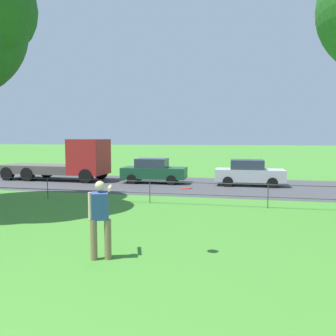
% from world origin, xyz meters
% --- Properties ---
extents(street_strip, '(80.00, 7.96, 0.01)m').
position_xyz_m(street_strip, '(0.00, 18.34, 0.00)').
color(street_strip, '#424247').
rests_on(street_strip, ground).
extents(park_fence, '(29.45, 0.04, 1.00)m').
position_xyz_m(park_fence, '(-0.00, 12.49, 0.67)').
color(park_fence, '#333833').
rests_on(park_fence, ground).
extents(person_thrower, '(0.49, 0.87, 1.83)m').
position_xyz_m(person_thrower, '(0.68, 5.74, 0.99)').
color(person_thrower, '#846B4C').
rests_on(person_thrower, ground).
extents(frisbee, '(0.38, 0.38, 0.06)m').
position_xyz_m(frisbee, '(2.57, 6.45, 1.61)').
color(frisbee, red).
extents(flatbed_truck_center, '(7.37, 2.63, 2.75)m').
position_xyz_m(flatbed_truck_center, '(-7.40, 19.07, 1.22)').
color(flatbed_truck_center, '#B22323').
rests_on(flatbed_truck_center, ground).
extents(car_dark_green_left, '(4.04, 1.89, 1.54)m').
position_xyz_m(car_dark_green_left, '(-1.54, 19.03, 0.78)').
color(car_dark_green_left, '#194C2D').
rests_on(car_dark_green_left, ground).
extents(car_silver_right, '(4.01, 1.84, 1.54)m').
position_xyz_m(car_silver_right, '(4.30, 19.06, 0.78)').
color(car_silver_right, '#B7BABF').
rests_on(car_silver_right, ground).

